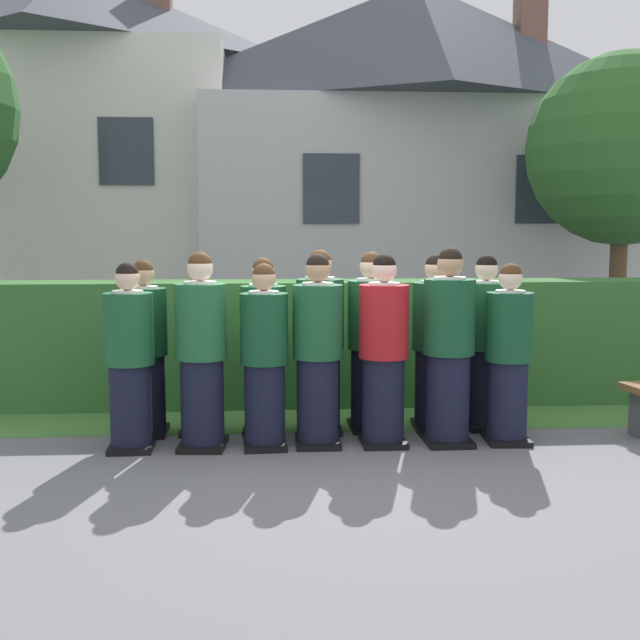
# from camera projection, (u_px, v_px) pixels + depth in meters

# --- Properties ---
(ground_plane) EXTENTS (60.00, 60.00, 0.00)m
(ground_plane) POSITION_uv_depth(u_px,v_px,m) (322.00, 445.00, 6.70)
(ground_plane) COLOR slate
(student_front_row_0) EXTENTS (0.41, 0.50, 1.57)m
(student_front_row_0) POSITION_uv_depth(u_px,v_px,m) (130.00, 361.00, 6.50)
(student_front_row_0) COLOR black
(student_front_row_0) RESTS_ON ground
(student_front_row_1) EXTENTS (0.43, 0.50, 1.65)m
(student_front_row_1) POSITION_uv_depth(u_px,v_px,m) (201.00, 356.00, 6.54)
(student_front_row_1) COLOR black
(student_front_row_1) RESTS_ON ground
(student_front_row_2) EXTENTS (0.40, 0.50, 1.56)m
(student_front_row_2) POSITION_uv_depth(u_px,v_px,m) (264.00, 361.00, 6.57)
(student_front_row_2) COLOR black
(student_front_row_2) RESTS_ON ground
(student_front_row_3) EXTENTS (0.43, 0.47, 1.63)m
(student_front_row_3) POSITION_uv_depth(u_px,v_px,m) (318.00, 355.00, 6.64)
(student_front_row_3) COLOR black
(student_front_row_3) RESTS_ON ground
(student_in_red_blazer) EXTENTS (0.42, 0.47, 1.63)m
(student_in_red_blazer) POSITION_uv_depth(u_px,v_px,m) (384.00, 355.00, 6.66)
(student_in_red_blazer) COLOR black
(student_in_red_blazer) RESTS_ON ground
(student_front_row_5) EXTENTS (0.44, 0.49, 1.69)m
(student_front_row_5) POSITION_uv_depth(u_px,v_px,m) (449.00, 351.00, 6.69)
(student_front_row_5) COLOR black
(student_front_row_5) RESTS_ON ground
(student_front_row_6) EXTENTS (0.40, 0.50, 1.55)m
(student_front_row_6) POSITION_uv_depth(u_px,v_px,m) (509.00, 358.00, 6.72)
(student_front_row_6) COLOR black
(student_front_row_6) RESTS_ON ground
(student_rear_row_0) EXTENTS (0.41, 0.45, 1.57)m
(student_rear_row_0) POSITION_uv_depth(u_px,v_px,m) (145.00, 352.00, 6.98)
(student_rear_row_0) COLOR black
(student_rear_row_0) RESTS_ON ground
(student_rear_row_1) EXTENTS (0.41, 0.46, 1.57)m
(student_rear_row_1) POSITION_uv_depth(u_px,v_px,m) (201.00, 351.00, 7.05)
(student_rear_row_1) COLOR black
(student_rear_row_1) RESTS_ON ground
(student_rear_row_2) EXTENTS (0.41, 0.48, 1.59)m
(student_rear_row_2) POSITION_uv_depth(u_px,v_px,m) (264.00, 350.00, 7.09)
(student_rear_row_2) COLOR black
(student_rear_row_2) RESTS_ON ground
(student_rear_row_3) EXTENTS (0.43, 0.48, 1.66)m
(student_rear_row_3) POSITION_uv_depth(u_px,v_px,m) (320.00, 346.00, 7.09)
(student_rear_row_3) COLOR black
(student_rear_row_3) RESTS_ON ground
(student_rear_row_4) EXTENTS (0.43, 0.48, 1.64)m
(student_rear_row_4) POSITION_uv_depth(u_px,v_px,m) (371.00, 345.00, 7.17)
(student_rear_row_4) COLOR black
(student_rear_row_4) RESTS_ON ground
(student_rear_row_5) EXTENTS (0.42, 0.47, 1.61)m
(student_rear_row_5) POSITION_uv_depth(u_px,v_px,m) (435.00, 346.00, 7.18)
(student_rear_row_5) COLOR black
(student_rear_row_5) RESTS_ON ground
(student_rear_row_6) EXTENTS (0.42, 0.52, 1.61)m
(student_rear_row_6) POSITION_uv_depth(u_px,v_px,m) (485.00, 346.00, 7.23)
(student_rear_row_6) COLOR black
(student_rear_row_6) RESTS_ON ground
(hedge) EXTENTS (7.96, 0.70, 1.30)m
(hedge) POSITION_uv_depth(u_px,v_px,m) (311.00, 342.00, 8.28)
(hedge) COLOR #33662D
(hedge) RESTS_ON ground
(school_building_main) EXTENTS (8.11, 4.30, 6.31)m
(school_building_main) POSITION_uv_depth(u_px,v_px,m) (415.00, 153.00, 14.50)
(school_building_main) COLOR silver
(school_building_main) RESTS_ON ground
(school_building_annex) EXTENTS (6.05, 4.63, 6.75)m
(school_building_annex) POSITION_uv_depth(u_px,v_px,m) (78.00, 145.00, 14.98)
(school_building_annex) COLOR silver
(school_building_annex) RESTS_ON ground
(oak_tree_right) EXTENTS (2.71, 2.71, 4.32)m
(oak_tree_right) POSITION_uv_depth(u_px,v_px,m) (623.00, 150.00, 11.08)
(oak_tree_right) COLOR brown
(oak_tree_right) RESTS_ON ground
(lawn_strip) EXTENTS (7.96, 0.90, 0.01)m
(lawn_strip) POSITION_uv_depth(u_px,v_px,m) (316.00, 420.00, 7.56)
(lawn_strip) COLOR #477A38
(lawn_strip) RESTS_ON ground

